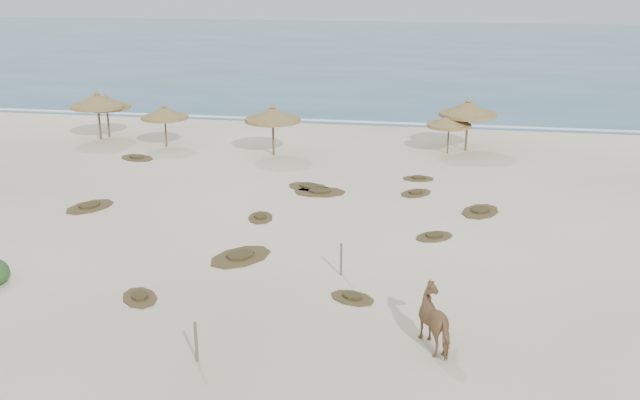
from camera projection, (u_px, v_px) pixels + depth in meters
The scene contains 24 objects.
ground at pixel (239, 263), 26.53m from camera, with size 160.00×160.00×0.00m, color #F7E8CB.
ocean at pixel (391, 48), 96.77m from camera, with size 200.00×100.00×0.01m, color #24516D.
foam_line at pixel (339, 121), 50.88m from camera, with size 70.00×0.60×0.01m, color white.
palapa_0 at pixel (106, 103), 45.58m from camera, with size 3.31×3.31×2.83m.
palapa_1 at pixel (97, 101), 44.80m from camera, with size 3.63×3.63×3.15m.
palapa_2 at pixel (164, 113), 43.10m from camera, with size 3.23×3.23×2.66m.
palapa_3 at pixel (273, 115), 41.06m from camera, with size 3.61×3.61×3.05m.
palapa_4 at pixel (468, 109), 42.08m from camera, with size 4.21×4.21×3.21m.
palapa_5 at pixel (449, 122), 41.51m from camera, with size 3.45×3.45×2.48m.
horse at pixel (438, 320), 20.44m from camera, with size 0.93×2.03×1.72m, color #936443.
fence_post_near at pixel (196, 342), 19.74m from camera, with size 0.09×0.09×1.21m, color brown.
fence_post_far at pixel (341, 259), 25.32m from camera, with size 0.09×0.09×1.21m, color brown.
scrub_1 at pixel (90, 206), 32.65m from camera, with size 2.44×2.86×0.16m.
scrub_2 at pixel (260, 217), 31.23m from camera, with size 1.38×1.84×0.16m.
scrub_3 at pixel (320, 192), 34.79m from camera, with size 2.70×1.94×0.16m.
scrub_4 at pixel (434, 236), 29.03m from camera, with size 2.00×1.92×0.16m.
scrub_5 at pixel (480, 211), 32.02m from camera, with size 2.30×2.69×0.16m.
scrub_6 at pixel (137, 158), 40.99m from camera, with size 2.54×2.15×0.16m.
scrub_7 at pixel (416, 193), 34.60m from camera, with size 2.01×2.10×0.16m.
scrub_9 at pixel (241, 256), 27.01m from camera, with size 2.91×3.17×0.16m.
scrub_10 at pixel (418, 178), 36.98m from camera, with size 1.76×1.28×0.16m.
scrub_11 at pixel (140, 297), 23.67m from camera, with size 1.89×2.01×0.16m.
scrub_12 at pixel (352, 297), 23.64m from camera, with size 1.85×1.57×0.16m.
scrub_13 at pixel (309, 187), 35.54m from camera, with size 2.68×2.28×0.16m.
Camera 1 is at (7.14, -23.61, 10.49)m, focal length 40.00 mm.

